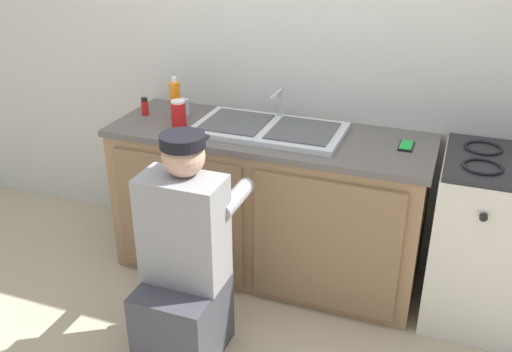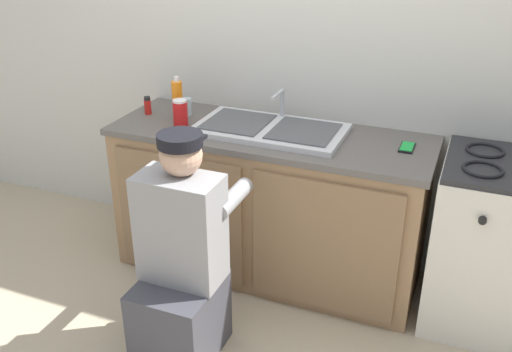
# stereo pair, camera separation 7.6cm
# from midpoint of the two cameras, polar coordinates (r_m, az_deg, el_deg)

# --- Properties ---
(ground_plane) EXTENTS (12.00, 12.00, 0.00)m
(ground_plane) POSITION_cam_midpoint_polar(r_m,az_deg,el_deg) (3.27, -1.31, -11.80)
(ground_plane) COLOR tan
(back_wall) EXTENTS (6.00, 0.10, 2.50)m
(back_wall) POSITION_cam_midpoint_polar(r_m,az_deg,el_deg) (3.30, 2.76, 12.64)
(back_wall) COLOR silver
(back_wall) RESTS_ON ground_plane
(counter_cabinet) EXTENTS (1.72, 0.62, 0.84)m
(counter_cabinet) POSITION_cam_midpoint_polar(r_m,az_deg,el_deg) (3.27, 0.50, -3.06)
(counter_cabinet) COLOR #997551
(counter_cabinet) RESTS_ON ground_plane
(countertop) EXTENTS (1.76, 0.62, 0.04)m
(countertop) POSITION_cam_midpoint_polar(r_m,az_deg,el_deg) (3.10, 0.59, 4.11)
(countertop) COLOR #5B5651
(countertop) RESTS_ON counter_cabinet
(sink_double_basin) EXTENTS (0.80, 0.44, 0.19)m
(sink_double_basin) POSITION_cam_midpoint_polar(r_m,az_deg,el_deg) (3.08, 0.61, 4.76)
(sink_double_basin) COLOR silver
(sink_double_basin) RESTS_ON countertop
(stove_range) EXTENTS (0.64, 0.62, 0.90)m
(stove_range) POSITION_cam_midpoint_polar(r_m,az_deg,el_deg) (3.13, 22.40, -6.11)
(stove_range) COLOR silver
(stove_range) RESTS_ON ground_plane
(plumber_person) EXTENTS (0.42, 0.61, 1.10)m
(plumber_person) POSITION_cam_midpoint_polar(r_m,az_deg,el_deg) (2.70, -8.04, -9.18)
(plumber_person) COLOR #3F3F47
(plumber_person) RESTS_ON ground_plane
(cell_phone) EXTENTS (0.07, 0.14, 0.01)m
(cell_phone) POSITION_cam_midpoint_polar(r_m,az_deg,el_deg) (2.98, 14.08, 2.96)
(cell_phone) COLOR black
(cell_phone) RESTS_ON countertop
(water_glass) EXTENTS (0.06, 0.06, 0.10)m
(water_glass) POSITION_cam_midpoint_polar(r_m,az_deg,el_deg) (3.35, -7.86, 6.81)
(water_glass) COLOR #ADC6CC
(water_glass) RESTS_ON countertop
(soda_cup_red) EXTENTS (0.08, 0.08, 0.15)m
(soda_cup_red) POSITION_cam_midpoint_polar(r_m,az_deg,el_deg) (3.17, -8.43, 6.16)
(soda_cup_red) COLOR red
(soda_cup_red) RESTS_ON countertop
(spice_bottle_red) EXTENTS (0.04, 0.04, 0.10)m
(spice_bottle_red) POSITION_cam_midpoint_polar(r_m,az_deg,el_deg) (3.40, -11.70, 6.81)
(spice_bottle_red) COLOR red
(spice_bottle_red) RESTS_ON countertop
(soap_bottle_orange) EXTENTS (0.06, 0.06, 0.25)m
(soap_bottle_orange) POSITION_cam_midpoint_polar(r_m,az_deg,el_deg) (3.27, -8.75, 7.45)
(soap_bottle_orange) COLOR orange
(soap_bottle_orange) RESTS_ON countertop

